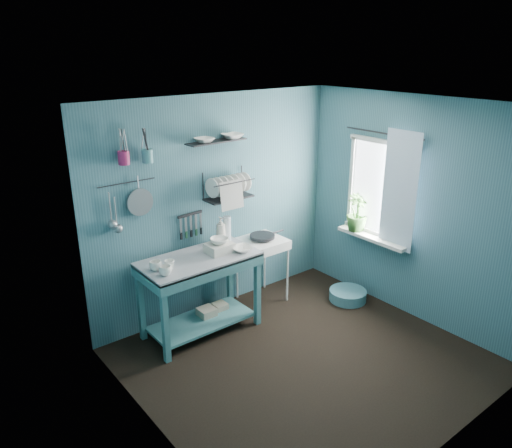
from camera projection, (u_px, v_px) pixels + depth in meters
floor at (305, 360)px, 5.01m from camera, size 3.20×3.20×0.00m
ceiling at (315, 106)px, 4.15m from camera, size 3.20×3.20×0.00m
wall_back at (217, 206)px, 5.68m from camera, size 3.20×0.00×3.20m
wall_front at (460, 309)px, 3.47m from camera, size 3.20×0.00×3.20m
wall_left at (152, 297)px, 3.64m from camera, size 0.00×3.00×3.00m
wall_right at (413, 210)px, 5.51m from camera, size 0.00×3.00×3.00m
work_counter at (201, 295)px, 5.36m from camera, size 1.28×0.70×0.88m
mug_left at (165, 271)px, 4.80m from camera, size 0.12×0.12×0.10m
mug_mid at (169, 265)px, 4.93m from camera, size 0.14×0.14×0.09m
mug_right at (156, 266)px, 4.90m from camera, size 0.17×0.17×0.10m
wash_tub at (220, 248)px, 5.33m from camera, size 0.28×0.22×0.10m
tub_bowl at (219, 241)px, 5.30m from camera, size 0.19×0.19×0.06m
soap_bottle at (221, 230)px, 5.55m from camera, size 0.11×0.12×0.30m
water_bottle at (227, 228)px, 5.63m from camera, size 0.09×0.09×0.28m
counter_bowl at (242, 249)px, 5.36m from camera, size 0.22×0.22×0.05m
hotplate_stand at (262, 270)px, 6.07m from camera, size 0.53×0.53×0.80m
frying_pan at (262, 236)px, 5.92m from camera, size 0.30×0.30×0.03m
knife_strip at (190, 214)px, 5.44m from camera, size 0.32×0.05×0.03m
dish_rack at (229, 185)px, 5.54m from camera, size 0.58×0.31×0.32m
upper_shelf at (217, 141)px, 5.32m from camera, size 0.71×0.20×0.01m
shelf_bowl_left at (204, 136)px, 5.20m from camera, size 0.22×0.22×0.05m
shelf_bowl_right at (232, 134)px, 5.42m from camera, size 0.23×0.23×0.06m
utensil_cup_magenta at (124, 158)px, 4.73m from camera, size 0.11×0.11×0.13m
utensil_cup_teal at (147, 156)px, 4.88m from camera, size 0.11×0.11×0.13m
colander at (140, 202)px, 5.00m from camera, size 0.28×0.03×0.28m
ladle_outer at (110, 207)px, 4.82m from camera, size 0.01×0.01×0.30m
ladle_inner at (116, 212)px, 4.87m from camera, size 0.01×0.01×0.30m
hook_rail at (127, 183)px, 4.87m from camera, size 0.60×0.01×0.01m
window_glass at (381, 189)px, 5.78m from camera, size 0.00×1.10×1.10m
windowsill at (372, 238)px, 5.94m from camera, size 0.16×0.95×0.04m
curtain at (399, 191)px, 5.51m from camera, size 0.00×1.35×1.35m
curtain_rod at (383, 133)px, 5.53m from camera, size 0.02×1.05×0.02m
potted_plant at (357, 213)px, 6.04m from camera, size 0.30×0.30×0.46m
storage_tin_large at (207, 317)px, 5.57m from camera, size 0.18×0.18×0.22m
storage_tin_small at (220, 311)px, 5.71m from camera, size 0.15×0.15×0.20m
floor_basin at (348, 295)px, 6.15m from camera, size 0.45×0.45×0.13m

